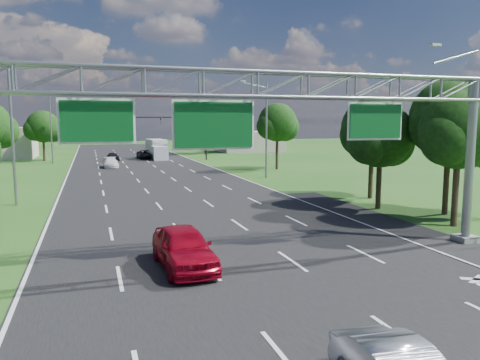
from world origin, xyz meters
name	(u,v)px	position (x,y,z in m)	size (l,w,h in m)	color
ground	(176,197)	(0.00, 30.00, 0.00)	(220.00, 220.00, 0.00)	#1E4D17
road	(176,197)	(0.00, 30.00, 0.00)	(18.00, 180.00, 0.02)	black
road_flare	(417,234)	(10.20, 14.00, 0.00)	(3.00, 30.00, 0.02)	black
sign_gantry	(257,99)	(0.33, 12.00, 6.89)	(23.50, 1.00, 9.56)	gray
traffic_signal	(184,127)	(7.48, 65.00, 5.17)	(12.21, 0.24, 7.00)	black
streetlight_l_near	(15,127)	(-11.30, 30.00, 5.58)	(2.97, 0.22, 10.16)	gray
streetlight_l_far	(52,124)	(-11.30, 65.00, 5.58)	(2.97, 0.22, 10.16)	gray
streetlight_r_mid	(265,125)	(11.30, 40.00, 5.58)	(2.97, 0.22, 10.16)	gray
tree_cluster_right	(427,132)	(14.80, 19.19, 5.31)	(9.91, 14.60, 8.68)	#2D2116
tree_verge_lc	(43,128)	(-12.92, 70.04, 4.98)	(5.76, 4.80, 7.62)	#2D2116
tree_verge_rd	(278,124)	(16.08, 48.04, 5.63)	(5.76, 4.80, 8.28)	#2D2116
tree_verge_re	(206,126)	(14.08, 78.04, 5.20)	(5.76, 4.80, 7.84)	#2D2116
building_right	(249,141)	(24.00, 82.00, 2.00)	(12.00, 9.00, 4.00)	#AFA393
red_coupe	(184,247)	(-2.79, 12.11, 0.86)	(2.03, 5.04, 1.72)	#A0071C
car_queue_a	(111,163)	(-3.83, 56.40, 0.65)	(1.81, 4.46, 1.29)	white
car_queue_b	(145,154)	(2.14, 70.14, 0.68)	(2.26, 4.90, 1.36)	black
car_queue_c	(113,157)	(-3.03, 67.47, 0.64)	(1.52, 3.78, 1.29)	black
box_truck	(157,150)	(3.87, 69.23, 1.49)	(2.84, 8.35, 3.10)	silver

